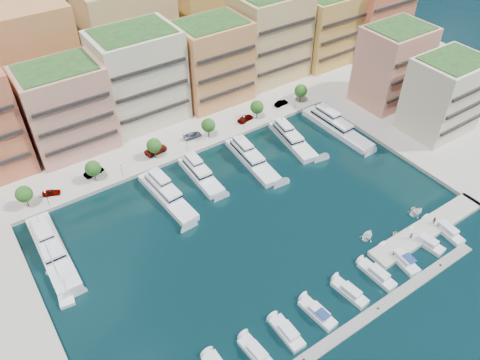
{
  "coord_description": "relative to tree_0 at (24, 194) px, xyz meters",
  "views": [
    {
      "loc": [
        -43.3,
        -56.75,
        75.26
      ],
      "look_at": [
        1.64,
        9.17,
        6.0
      ],
      "focal_mm": 35.0,
      "sensor_mm": 36.0,
      "label": 1
    }
  ],
  "objects": [
    {
      "name": "apartment_2",
      "position": [
        17.0,
        16.49,
        7.57
      ],
      "size": [
        20.0,
        15.5,
        22.8
      ],
      "color": "tan",
      "rests_on": "north_quay"
    },
    {
      "name": "tender_2",
      "position": [
        72.13,
        -50.71,
        -4.33
      ],
      "size": [
        4.05,
        2.95,
        0.82
      ],
      "primitive_type": "imported",
      "rotation": [
        0.0,
        0.0,
        1.6
      ],
      "color": "white",
      "rests_on": "ground"
    },
    {
      "name": "cruiser_2",
      "position": [
        22.03,
        -58.08,
        -4.2
      ],
      "size": [
        3.11,
        7.53,
        2.55
      ],
      "color": "silver",
      "rests_on": "ground"
    },
    {
      "name": "cruiser_3",
      "position": [
        28.81,
        -58.08,
        -4.2
      ],
      "size": [
        2.79,
        7.37,
        2.55
      ],
      "color": "silver",
      "rests_on": "ground"
    },
    {
      "name": "person_1",
      "position": [
        71.67,
        -55.39,
        -2.85
      ],
      "size": [
        1.1,
        1.1,
        1.79
      ],
      "primitive_type": "imported",
      "rotation": [
        0.0,
        0.0,
        3.92
      ],
      "color": "#4F352F",
      "rests_on": "finger_pier"
    },
    {
      "name": "car_4",
      "position": [
        60.6,
        0.83,
        -2.9
      ],
      "size": [
        5.21,
        2.88,
        1.68
      ],
      "primitive_type": "imported",
      "rotation": [
        0.0,
        0.0,
        1.76
      ],
      "color": "gray",
      "rests_on": "north_quay"
    },
    {
      "name": "cruiser_6",
      "position": [
        51.48,
        -58.09,
        -4.2
      ],
      "size": [
        2.87,
        8.28,
        2.55
      ],
      "color": "silver",
      "rests_on": "ground"
    },
    {
      "name": "lamppost_3",
      "position": [
        58.0,
        -2.3,
        -0.92
      ],
      "size": [
        0.3,
        0.3,
        4.2
      ],
      "color": "black",
      "rests_on": "north_quay"
    },
    {
      "name": "tender_1",
      "position": [
        63.09,
        -52.33,
        -4.35
      ],
      "size": [
        1.55,
        1.34,
        0.8
      ],
      "primitive_type": "imported",
      "rotation": [
        0.0,
        0.0,
        1.54
      ],
      "color": "beige",
      "rests_on": "ground"
    },
    {
      "name": "car_3",
      "position": [
        44.21,
        2.24,
        -3.0
      ],
      "size": [
        5.19,
        2.21,
        1.49
      ],
      "primitive_type": "imported",
      "rotation": [
        0.0,
        0.0,
        1.55
      ],
      "color": "gray",
      "rests_on": "north_quay"
    },
    {
      "name": "car_2",
      "position": [
        33.04,
        1.76,
        -2.9
      ],
      "size": [
        6.35,
        3.51,
        1.68
      ],
      "primitive_type": "imported",
      "rotation": [
        0.0,
        0.0,
        1.69
      ],
      "color": "gray",
      "rests_on": "north_quay"
    },
    {
      "name": "lamppost_0",
      "position": [
        4.0,
        -2.3,
        -0.92
      ],
      "size": [
        0.3,
        0.3,
        4.2
      ],
      "color": "black",
      "rests_on": "north_quay"
    },
    {
      "name": "cruiser_9",
      "position": [
        72.67,
        -58.1,
        -4.2
      ],
      "size": [
        3.34,
        9.09,
        2.55
      ],
      "color": "silver",
      "rests_on": "ground"
    },
    {
      "name": "person_0",
      "position": [
        63.97,
        -55.6,
        -2.86
      ],
      "size": [
        0.71,
        0.77,
        1.78
      ],
      "primitive_type": "imported",
      "rotation": [
        0.0,
        0.0,
        2.17
      ],
      "color": "#283851",
      "rests_on": "finger_pier"
    },
    {
      "name": "backblock_3",
      "position": [
        75.0,
        40.5,
        11.26
      ],
      "size": [
        26.0,
        18.0,
        30.0
      ],
      "primitive_type": "cube",
      "color": "gold",
      "rests_on": "north_quay"
    },
    {
      "name": "apartment_east_a",
      "position": [
        102.0,
        -13.51,
        7.57
      ],
      "size": [
        18.0,
        14.5,
        22.8
      ],
      "color": "tan",
      "rests_on": "east_quay"
    },
    {
      "name": "apartment_east_b",
      "position": [
        102.0,
        -31.51,
        6.57
      ],
      "size": [
        18.0,
        14.5,
        20.8
      ],
      "color": "beige",
      "rests_on": "east_quay"
    },
    {
      "name": "tree_1",
      "position": [
        16.0,
        0.0,
        0.0
      ],
      "size": [
        3.8,
        3.8,
        5.65
      ],
      "color": "#473323",
      "rests_on": "north_quay"
    },
    {
      "name": "tree_0",
      "position": [
        0.0,
        0.0,
        0.0
      ],
      "size": [
        3.8,
        3.8,
        5.65
      ],
      "color": "#473323",
      "rests_on": "north_quay"
    },
    {
      "name": "tree_4",
      "position": [
        64.0,
        0.0,
        0.0
      ],
      "size": [
        3.8,
        3.8,
        5.65
      ],
      "color": "#473323",
      "rests_on": "north_quay"
    },
    {
      "name": "tree_3",
      "position": [
        48.0,
        0.0,
        0.0
      ],
      "size": [
        3.8,
        3.8,
        5.65
      ],
      "color": "#473323",
      "rests_on": "north_quay"
    },
    {
      "name": "lamppost_4",
      "position": [
        76.0,
        -2.3,
        -0.92
      ],
      "size": [
        0.3,
        0.3,
        4.2
      ],
      "color": "black",
      "rests_on": "north_quay"
    },
    {
      "name": "tender_0",
      "position": [
        57.73,
        -49.53,
        -4.36
      ],
      "size": [
        4.43,
        3.85,
        0.77
      ],
      "primitive_type": "imported",
      "rotation": [
        0.0,
        0.0,
        1.96
      ],
      "color": "white",
      "rests_on": "ground"
    },
    {
      "name": "tender_3",
      "position": [
        72.48,
        -49.38,
        -4.36
      ],
      "size": [
        1.53,
        1.35,
        0.76
      ],
      "primitive_type": "imported",
      "rotation": [
        0.0,
        0.0,
        1.5
      ],
      "color": "beige",
      "rests_on": "ground"
    },
    {
      "name": "cruiser_8",
      "position": [
        66.36,
        -58.08,
        -4.2
      ],
      "size": [
        3.49,
        7.9,
        2.55
      ],
      "color": "silver",
      "rests_on": "ground"
    },
    {
      "name": "yacht_4",
      "position": [
        51.91,
        -14.02,
        -3.65
      ],
      "size": [
        6.32,
        20.98,
        7.3
      ],
      "color": "silver",
      "rests_on": "ground"
    },
    {
      "name": "finger_pier",
      "position": [
        70.0,
        -55.5,
        -4.74
      ],
      "size": [
        32.0,
        5.0,
        2.0
      ],
      "primitive_type": "cube",
      "color": "#9E998E",
      "rests_on": "ground"
    },
    {
      "name": "apartment_6",
      "position": [
        104.0,
        16.49,
        7.57
      ],
      "size": [
        20.0,
        15.5,
        22.8
      ],
      "color": "gold",
      "rests_on": "north_quay"
    },
    {
      "name": "tree_2",
      "position": [
        32.0,
        0.0,
        0.0
      ],
      "size": [
        3.8,
        3.8,
        5.65
      ],
      "color": "#473323",
      "rests_on": "north_quay"
    },
    {
      "name": "tree_5",
      "position": [
        80.0,
        0.0,
        0.0
      ],
      "size": [
        3.8,
        3.8,
        5.65
      ],
      "color": "#473323",
      "rests_on": "north_quay"
    },
    {
      "name": "car_0",
      "position": [
        5.56,
        0.89,
        -3.04
      ],
      "size": [
        4.42,
        2.93,
        1.4
      ],
      "primitive_type": "imported",
      "rotation": [
        0.0,
        0.0,
        1.23
      ],
      "color": "gray",
      "rests_on": "north_quay"
    },
    {
      "name": "apartment_7",
      "position": [
        124.0,
        14.49,
        8.57
      ],
      "size": [
        22.0,
        16.5,
        24.8
      ],
      "color": "#C76442",
      "rests_on": "north_quay"
    },
    {
      "name": "cruiser_4",
      "position": [
        35.91,
        -58.1,
        -4.17
      ],
      "size": [
        3.26,
        7.95,
        2.66
      ],
      "color": "silver",
      "rests_on": "ground"
    },
    {
      "name": "backblock_2",
      "position": [
        45.0,
        40.5,
        11.26
      ],
      "size": [
        26.0,
        18.0,
        30.0
      ],
      "primitive_type": "cube",
      "color": "tan",
      "rests_on": "north_quay"
    },
    {
      "name": "yacht_3",
      "position": [
        37.97,
        -11.96,
        -3.53
      ],
      "size": [
        4.71,
        16.4,
        7.3
      ],
      "color": "silver",
      "rests_on": "ground"
    },
    {
      "name": "apartment_5",
      "position": [
        82.0,
        18.49,
        9.57
      ],
      "size": [
        22.0,
        16.5,
        26.8
      ],
      "color": "tan",
      "rests_on": "north_quay"
    },
    {
      "name": "cruiser_5",
      "position": [
        44.02,
        -58.08,
        -4.2
      ],
      "size": [
        3.29,
        7.82,
        2.55
      ],
      "color": "silver",
      "rests_on": "ground"
    },
    {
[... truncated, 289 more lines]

